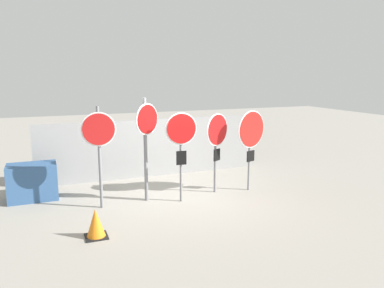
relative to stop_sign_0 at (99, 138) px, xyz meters
name	(u,v)px	position (x,y,z in m)	size (l,w,h in m)	color
ground_plane	(180,197)	(1.88, 0.04, -1.61)	(40.00, 40.00, 0.00)	gray
fence_back	(154,148)	(1.88, 2.22, -0.77)	(6.63, 0.12, 1.68)	gray
stop_sign_0	(99,138)	(0.00, 0.00, 0.00)	(0.75, 0.14, 2.30)	slate
stop_sign_1	(147,132)	(1.10, 0.11, 0.04)	(0.62, 0.42, 2.44)	slate
stop_sign_2	(181,136)	(1.81, -0.27, -0.03)	(0.74, 0.13, 2.12)	slate
stop_sign_3	(217,135)	(2.88, 0.07, -0.13)	(0.73, 0.40, 2.02)	slate
stop_sign_4	(251,133)	(3.76, -0.10, -0.09)	(0.91, 0.34, 2.08)	slate
traffic_cone_0	(96,223)	(-0.34, -1.50, -1.34)	(0.41, 0.41, 0.55)	black
storage_crate	(33,182)	(-1.44, 1.24, -1.17)	(1.12, 0.71, 0.86)	#335684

